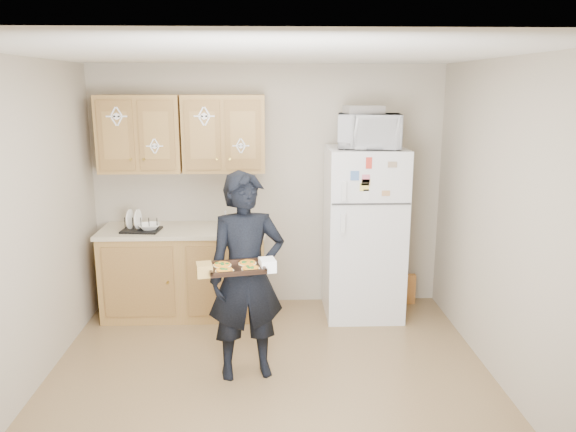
{
  "coord_description": "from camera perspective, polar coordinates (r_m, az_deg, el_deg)",
  "views": [
    {
      "loc": [
        -0.0,
        -3.96,
        2.29
      ],
      "look_at": [
        0.16,
        0.45,
        1.26
      ],
      "focal_mm": 35.0,
      "sensor_mm": 36.0,
      "label": 1
    }
  ],
  "objects": [
    {
      "name": "bowl",
      "position": [
        5.64,
        -13.92,
        -1.04
      ],
      "size": [
        0.26,
        0.26,
        0.05
      ],
      "primitive_type": "imported",
      "rotation": [
        0.0,
        0.0,
        0.23
      ],
      "color": "white",
      "rests_on": "dish_rack"
    },
    {
      "name": "wall_right",
      "position": [
        4.47,
        21.75,
        -1.25
      ],
      "size": [
        0.04,
        3.6,
        2.5
      ],
      "primitive_type": "cube",
      "color": "#AB9F8A",
      "rests_on": "floor"
    },
    {
      "name": "base_cabinet",
      "position": [
        5.81,
        -10.39,
        -5.74
      ],
      "size": [
        1.6,
        0.6,
        0.86
      ],
      "primitive_type": "cube",
      "color": "olive",
      "rests_on": "floor"
    },
    {
      "name": "cereal_box",
      "position": [
        6.2,
        11.86,
        -7.25
      ],
      "size": [
        0.2,
        0.07,
        0.32
      ],
      "primitive_type": "cube",
      "color": "#E3B050",
      "rests_on": "floor"
    },
    {
      "name": "upper_cab_right",
      "position": [
        5.61,
        -6.49,
        8.31
      ],
      "size": [
        0.8,
        0.33,
        0.75
      ],
      "primitive_type": "cube",
      "color": "olive",
      "rests_on": "wall_back"
    },
    {
      "name": "floor",
      "position": [
        4.58,
        -1.84,
        -16.89
      ],
      "size": [
        3.6,
        3.6,
        0.0
      ],
      "primitive_type": "plane",
      "color": "brown",
      "rests_on": "ground"
    },
    {
      "name": "baking_tray",
      "position": [
        4.1,
        -5.28,
        -5.34
      ],
      "size": [
        0.45,
        0.37,
        0.04
      ],
      "primitive_type": "cube",
      "rotation": [
        0.0,
        0.0,
        0.2
      ],
      "color": "black",
      "rests_on": "person"
    },
    {
      "name": "pizza_front_left",
      "position": [
        4.02,
        -6.46,
        -5.5
      ],
      "size": [
        0.13,
        0.13,
        0.02
      ],
      "primitive_type": "cylinder",
      "color": "orange",
      "rests_on": "baking_tray"
    },
    {
      "name": "wall_front",
      "position": [
        2.4,
        -1.88,
        -12.53
      ],
      "size": [
        3.6,
        0.04,
        2.5
      ],
      "primitive_type": "cube",
      "color": "#AB9F8A",
      "rests_on": "floor"
    },
    {
      "name": "wall_left",
      "position": [
        4.47,
        -25.7,
        -1.62
      ],
      "size": [
        0.04,
        3.6,
        2.5
      ],
      "primitive_type": "cube",
      "color": "#AB9F8A",
      "rests_on": "floor"
    },
    {
      "name": "wall_back",
      "position": [
        5.86,
        -2.01,
        2.91
      ],
      "size": [
        3.6,
        0.04,
        2.5
      ],
      "primitive_type": "cube",
      "color": "#AB9F8A",
      "rests_on": "floor"
    },
    {
      "name": "person",
      "position": [
        4.43,
        -4.24,
        -6.17
      ],
      "size": [
        0.67,
        0.51,
        1.66
      ],
      "primitive_type": "imported",
      "rotation": [
        0.0,
        0.0,
        0.2
      ],
      "color": "black",
      "rests_on": "floor"
    },
    {
      "name": "ceiling",
      "position": [
        3.97,
        -2.12,
        16.17
      ],
      "size": [
        3.6,
        3.6,
        0.0
      ],
      "primitive_type": "plane",
      "color": "white",
      "rests_on": "wall_back"
    },
    {
      "name": "pizza_front_right",
      "position": [
        4.04,
        -3.83,
        -5.33
      ],
      "size": [
        0.13,
        0.13,
        0.02
      ],
      "primitive_type": "cylinder",
      "color": "orange",
      "rests_on": "baking_tray"
    },
    {
      "name": "dish_rack",
      "position": [
        5.65,
        -14.71,
        -0.78
      ],
      "size": [
        0.38,
        0.3,
        0.14
      ],
      "primitive_type": "cube",
      "rotation": [
        0.0,
        0.0,
        -0.1
      ],
      "color": "black",
      "rests_on": "countertop"
    },
    {
      "name": "upper_cab_left",
      "position": [
        5.73,
        -14.77,
        8.07
      ],
      "size": [
        0.8,
        0.33,
        0.75
      ],
      "primitive_type": "cube",
      "color": "olive",
      "rests_on": "wall_back"
    },
    {
      "name": "pizza_back_right",
      "position": [
        4.17,
        -4.14,
        -4.76
      ],
      "size": [
        0.13,
        0.13,
        0.02
      ],
      "primitive_type": "cylinder",
      "color": "orange",
      "rests_on": "baking_tray"
    },
    {
      "name": "pizza_back_left",
      "position": [
        4.14,
        -6.7,
        -4.93
      ],
      "size": [
        0.13,
        0.13,
        0.02
      ],
      "primitive_type": "cylinder",
      "color": "orange",
      "rests_on": "baking_tray"
    },
    {
      "name": "microwave",
      "position": [
        5.45,
        8.22,
        8.52
      ],
      "size": [
        0.64,
        0.47,
        0.33
      ],
      "primitive_type": "imported",
      "rotation": [
        0.0,
        0.0,
        -0.12
      ],
      "color": "silver",
      "rests_on": "refrigerator"
    },
    {
      "name": "countertop",
      "position": [
        5.69,
        -10.57,
        -1.44
      ],
      "size": [
        1.64,
        0.64,
        0.04
      ],
      "primitive_type": "cube",
      "color": "beige",
      "rests_on": "base_cabinet"
    },
    {
      "name": "refrigerator",
      "position": [
        5.66,
        7.69,
        -1.71
      ],
      "size": [
        0.75,
        0.7,
        1.7
      ],
      "primitive_type": "cube",
      "color": "silver",
      "rests_on": "floor"
    },
    {
      "name": "soap_bottle",
      "position": [
        5.54,
        -6.36,
        -0.45
      ],
      "size": [
        0.09,
        0.09,
        0.19
      ],
      "primitive_type": "imported",
      "rotation": [
        0.0,
        0.0,
        -0.03
      ],
      "color": "silver",
      "rests_on": "countertop"
    },
    {
      "name": "foil_pan",
      "position": [
        5.45,
        7.69,
        10.66
      ],
      "size": [
        0.38,
        0.29,
        0.07
      ],
      "primitive_type": "cube",
      "rotation": [
        0.0,
        0.0,
        0.14
      ],
      "color": "silver",
      "rests_on": "microwave"
    }
  ]
}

